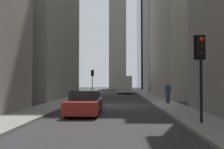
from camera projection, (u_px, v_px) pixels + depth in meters
The scene contains 12 objects.
ground_plane at pixel (112, 105), 20.19m from camera, with size 135.00×135.00×0.00m, color #302D30.
sidewalk_right at pixel (57, 104), 20.33m from camera, with size 90.00×2.20×0.14m, color gray.
sidewalk_left at pixel (167, 105), 20.05m from camera, with size 90.00×2.20×0.14m, color gray.
building_left_far at pixel (170, 9), 49.32m from camera, with size 16.71×10.50×33.02m.
building_left_midfar at pixel (196, 2), 32.08m from camera, with size 16.40×10.50×24.50m.
church_spire at pixel (118, 14), 66.34m from camera, with size 4.91×4.91×38.67m.
delivery_truck at pixel (124, 85), 40.87m from camera, with size 6.46×2.25×2.84m.
sedan_red at pixel (85, 103), 14.59m from camera, with size 4.30×1.78×1.42m.
traffic_light_foreground at pixel (201, 58), 10.82m from camera, with size 0.43×0.52×3.86m.
traffic_light_midblock at pixel (92, 76), 43.27m from camera, with size 0.43×0.52×3.90m.
pedestrian at pixel (168, 92), 20.53m from camera, with size 0.26×0.44×1.76m.
discarded_bottle at pixel (74, 98), 25.25m from camera, with size 0.07×0.07×0.27m.
Camera 1 is at (-20.24, -0.67, 1.92)m, focal length 39.73 mm.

